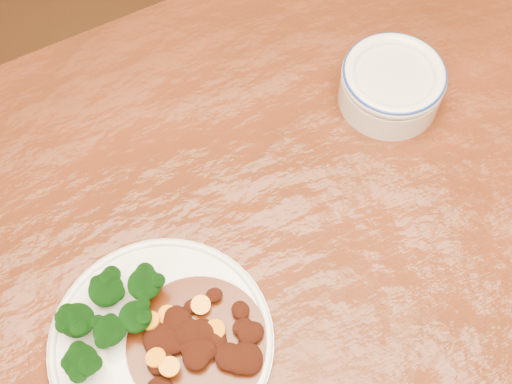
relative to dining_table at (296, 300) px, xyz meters
name	(u,v)px	position (x,y,z in m)	size (l,w,h in m)	color
dining_table	(296,300)	(0.00, 0.00, 0.00)	(1.55, 0.98, 0.75)	#5B2410
dinner_plate	(161,342)	(-0.17, -0.01, 0.09)	(0.24, 0.24, 0.02)	white
broccoli_florets	(109,316)	(-0.21, 0.03, 0.12)	(0.12, 0.10, 0.04)	#63944C
mince_stew	(197,346)	(-0.14, -0.03, 0.10)	(0.15, 0.15, 0.02)	#471707
dip_bowl	(392,84)	(0.21, 0.17, 0.11)	(0.13, 0.13, 0.06)	silver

